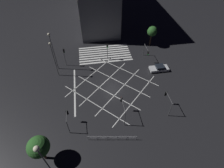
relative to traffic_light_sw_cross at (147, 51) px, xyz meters
The scene contains 15 objects.
ground_plane 11.75m from the traffic_light_sw_cross, 38.70° to the left, with size 200.00×200.00×0.00m, color black.
road_markings 9.68m from the traffic_light_sw_cross, ahead, with size 18.48×23.64×0.01m.
traffic_light_sw_cross is the anchor object (origin of this frame).
traffic_light_median_north 16.76m from the traffic_light_sw_cross, 59.90° to the left, with size 0.36×3.24×3.58m.
traffic_light_se_main 17.98m from the traffic_light_sw_cross, ahead, with size 0.39×0.36×4.38m.
traffic_light_ne_cross 22.75m from the traffic_light_sw_cross, 41.07° to the left, with size 0.36×2.37×3.20m.
traffic_light_nw_cross 14.09m from the traffic_light_sw_cross, 87.21° to the left, with size 0.36×2.89×3.38m.
traffic_light_median_south 8.76m from the traffic_light_sw_cross, 10.49° to the right, with size 0.36×0.39×4.09m.
street_lamp_east 20.11m from the traffic_light_sw_cross, ahead, with size 0.52×0.52×8.59m.
street_lamp_west 29.77m from the traffic_light_sw_cross, 50.44° to the left, with size 0.62×0.62×9.27m.
street_lamp_far 19.90m from the traffic_light_sw_cross, ahead, with size 0.45×0.45×7.95m.
street_tree_near 6.45m from the traffic_light_sw_cross, 117.10° to the right, with size 2.43×2.43×5.21m.
street_tree_far 28.43m from the traffic_light_sw_cross, 43.77° to the left, with size 2.90×2.90×4.95m.
waiting_car 4.84m from the traffic_light_sw_cross, 113.70° to the left, with size 4.07×1.82×1.24m.
pedestrian_railing 21.44m from the traffic_light_sw_cross, 59.65° to the left, with size 7.32×1.23×1.05m.
Camera 1 is at (3.83, 23.71, 25.00)m, focal length 28.00 mm.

